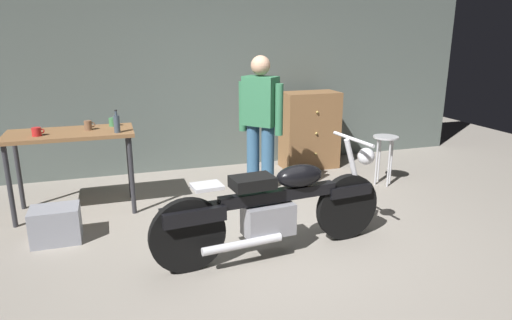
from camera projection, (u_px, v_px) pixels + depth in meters
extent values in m
plane|color=gray|center=(283.00, 246.00, 4.19)|extent=(12.00, 12.00, 0.00)
cube|color=#56605B|center=(213.00, 59.00, 6.33)|extent=(8.00, 0.12, 3.10)
cube|color=brown|center=(70.00, 134.00, 4.79)|extent=(1.30, 0.64, 0.04)
cylinder|color=#2D2D33|center=(10.00, 187.00, 4.50)|extent=(0.05, 0.05, 0.86)
cylinder|color=#2D2D33|center=(132.00, 176.00, 4.85)|extent=(0.05, 0.05, 0.86)
cylinder|color=#2D2D33|center=(19.00, 172.00, 4.97)|extent=(0.05, 0.05, 0.86)
cylinder|color=#2D2D33|center=(129.00, 163.00, 5.32)|extent=(0.05, 0.05, 0.86)
cylinder|color=black|center=(347.00, 207.00, 4.28)|extent=(0.64, 0.13, 0.64)
cylinder|color=black|center=(188.00, 235.00, 3.68)|extent=(0.64, 0.13, 0.64)
cube|color=black|center=(348.00, 190.00, 4.23)|extent=(0.45, 0.18, 0.10)
cube|color=black|center=(193.00, 214.00, 3.65)|extent=(0.53, 0.23, 0.12)
cube|color=gray|center=(268.00, 219.00, 3.95)|extent=(0.46, 0.28, 0.28)
cube|color=black|center=(279.00, 195.00, 3.93)|extent=(1.10, 0.21, 0.10)
ellipsoid|color=black|center=(299.00, 176.00, 3.97)|extent=(0.46, 0.26, 0.20)
cube|color=black|center=(252.00, 182.00, 3.80)|extent=(0.38, 0.27, 0.10)
cube|color=silver|center=(207.00, 186.00, 3.64)|extent=(0.26, 0.22, 0.03)
cylinder|color=silver|center=(354.00, 173.00, 4.21)|extent=(0.27, 0.08, 0.68)
cylinder|color=silver|center=(353.00, 139.00, 4.10)|extent=(0.09, 0.60, 0.03)
sphere|color=silver|center=(366.00, 156.00, 4.21)|extent=(0.16, 0.16, 0.16)
cylinder|color=silver|center=(243.00, 244.00, 3.75)|extent=(0.70, 0.14, 0.07)
cylinder|color=#33597B|center=(268.00, 163.00, 5.29)|extent=(0.15, 0.15, 0.88)
cylinder|color=#33597B|center=(253.00, 161.00, 5.38)|extent=(0.15, 0.15, 0.88)
cube|color=#33724C|center=(260.00, 101.00, 5.14)|extent=(0.42, 0.43, 0.56)
cylinder|color=#33724C|center=(279.00, 110.00, 5.04)|extent=(0.09, 0.09, 0.58)
cylinder|color=#33724C|center=(243.00, 106.00, 5.28)|extent=(0.09, 0.09, 0.58)
sphere|color=tan|center=(261.00, 65.00, 5.03)|extent=(0.22, 0.22, 0.22)
cylinder|color=#B2B2B7|center=(386.00, 137.00, 5.74)|extent=(0.32, 0.32, 0.02)
cylinder|color=#B2B2B7|center=(391.00, 160.00, 5.86)|extent=(0.02, 0.02, 0.62)
cylinder|color=#B2B2B7|center=(379.00, 159.00, 5.93)|extent=(0.02, 0.02, 0.62)
cylinder|color=#B2B2B7|center=(377.00, 162.00, 5.80)|extent=(0.02, 0.02, 0.62)
cylinder|color=#B2B2B7|center=(389.00, 163.00, 5.73)|extent=(0.02, 0.02, 0.62)
cube|color=brown|center=(310.00, 130.00, 6.53)|extent=(0.80, 0.44, 1.10)
sphere|color=tan|center=(317.00, 112.00, 6.24)|extent=(0.04, 0.04, 0.04)
sphere|color=tan|center=(316.00, 133.00, 6.32)|extent=(0.04, 0.04, 0.04)
sphere|color=tan|center=(316.00, 154.00, 6.40)|extent=(0.04, 0.04, 0.04)
cube|color=gray|center=(56.00, 225.00, 4.25)|extent=(0.44, 0.32, 0.34)
cylinder|color=red|center=(36.00, 132.00, 4.57)|extent=(0.09, 0.09, 0.09)
torus|color=red|center=(42.00, 131.00, 4.59)|extent=(0.05, 0.01, 0.05)
cylinder|color=#3D7F4C|center=(113.00, 122.00, 5.05)|extent=(0.08, 0.08, 0.09)
torus|color=#3D7F4C|center=(117.00, 121.00, 5.07)|extent=(0.05, 0.01, 0.05)
cylinder|color=brown|center=(88.00, 125.00, 4.85)|extent=(0.08, 0.08, 0.10)
torus|color=brown|center=(92.00, 125.00, 4.86)|extent=(0.06, 0.01, 0.06)
cylinder|color=#3F4C59|center=(117.00, 124.00, 4.71)|extent=(0.06, 0.06, 0.18)
cylinder|color=#3F4C59|center=(116.00, 113.00, 4.68)|extent=(0.03, 0.03, 0.05)
cylinder|color=black|center=(116.00, 110.00, 4.68)|extent=(0.03, 0.03, 0.01)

